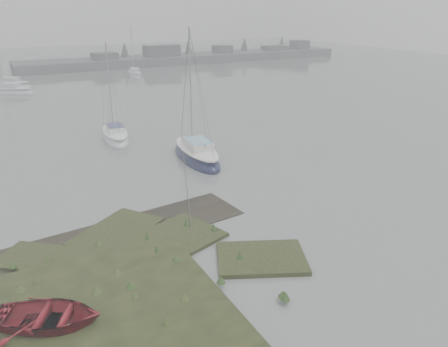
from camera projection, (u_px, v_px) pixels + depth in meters
ground at (85, 112)px, 42.32m from camera, size 160.00×160.00×0.00m
far_shoreline at (195, 57)px, 80.17m from camera, size 60.00×8.00×4.15m
sailboat_main at (197, 155)px, 29.04m from camera, size 2.62×6.58×9.08m
sailboat_white at (115, 136)px, 33.39m from camera, size 2.41×5.66×7.75m
sailboat_far_a at (10, 92)px, 50.88m from camera, size 5.85×5.10×8.30m
sailboat_far_b at (135, 75)px, 63.84m from camera, size 2.70×5.61×7.59m
sailboat_far_c at (10, 85)px, 55.09m from camera, size 5.68×5.02×8.10m
dinghy at (48, 316)px, 13.54m from camera, size 4.04×3.67×0.68m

